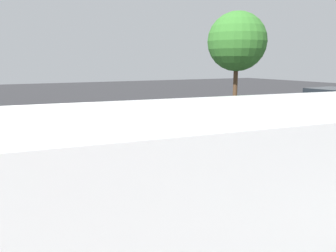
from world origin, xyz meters
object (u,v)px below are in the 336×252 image
at_px(white_van, 264,191).
at_px(tree_left_verge, 237,42).
at_px(car_white_approaching, 330,107).
at_px(car_yellow_behind_van, 296,130).

xyz_separation_m(white_van, tree_left_verge, (8.74, 11.23, 2.43)).
bearing_deg(white_van, car_white_approaching, 33.15).
height_order(car_yellow_behind_van, tree_left_verge, tree_left_verge).
bearing_deg(tree_left_verge, car_white_approaching, -76.13).
distance_m(car_yellow_behind_van, tree_left_verge, 8.93).
xyz_separation_m(car_white_approaching, tree_left_verge, (-1.17, 4.75, 2.89)).
height_order(white_van, car_yellow_behind_van, white_van).
bearing_deg(tree_left_verge, car_yellow_behind_van, -117.66).
bearing_deg(car_yellow_behind_van, white_van, -142.14).
bearing_deg(white_van, tree_left_verge, 52.10).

